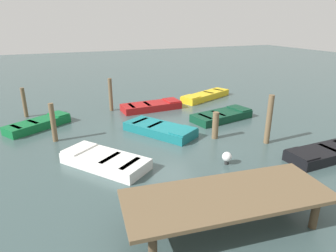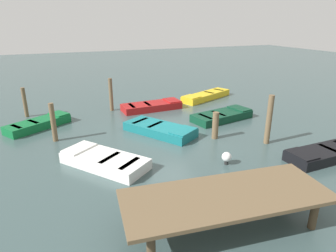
% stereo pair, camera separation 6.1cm
% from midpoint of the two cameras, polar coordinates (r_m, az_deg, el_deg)
% --- Properties ---
extents(ground_plane, '(80.00, 80.00, 0.00)m').
position_cam_midpoint_polar(ground_plane, '(13.99, -0.12, -1.35)').
color(ground_plane, '#384C4C').
extents(dock_segment, '(5.49, 2.57, 0.95)m').
position_cam_midpoint_polar(dock_segment, '(7.77, 11.29, -13.44)').
color(dock_segment, brown).
rests_on(dock_segment, ground_plane).
extents(rowboat_teal, '(2.98, 3.65, 0.46)m').
position_cam_midpoint_polar(rowboat_teal, '(13.85, -1.66, -0.62)').
color(rowboat_teal, '#14666B').
rests_on(rowboat_teal, ground_plane).
extents(rowboat_white, '(3.06, 3.41, 0.46)m').
position_cam_midpoint_polar(rowboat_white, '(11.10, -12.34, -6.52)').
color(rowboat_white, silver).
rests_on(rowboat_white, ground_plane).
extents(rowboat_black, '(3.10, 1.24, 0.46)m').
position_cam_midpoint_polar(rowboat_black, '(12.84, 27.78, -4.74)').
color(rowboat_black, black).
rests_on(rowboat_black, ground_plane).
extents(rowboat_yellow, '(4.15, 2.56, 0.46)m').
position_cam_midpoint_polar(rowboat_yellow, '(20.19, 7.16, 5.83)').
color(rowboat_yellow, gold).
rests_on(rowboat_yellow, ground_plane).
extents(rowboat_green, '(3.20, 2.55, 0.46)m').
position_cam_midpoint_polar(rowboat_green, '(15.92, -23.91, 0.39)').
color(rowboat_green, '#0F602D').
rests_on(rowboat_green, ground_plane).
extents(rowboat_red, '(3.54, 1.41, 0.46)m').
position_cam_midpoint_polar(rowboat_red, '(17.62, -3.28, 3.87)').
color(rowboat_red, maroon).
rests_on(rowboat_red, ground_plane).
extents(rowboat_dark_green, '(3.52, 1.93, 0.46)m').
position_cam_midpoint_polar(rowboat_dark_green, '(16.07, 10.31, 1.99)').
color(rowboat_dark_green, '#0C3823').
rests_on(rowboat_dark_green, ground_plane).
extents(mooring_piling_near_right, '(0.28, 0.28, 1.23)m').
position_cam_midpoint_polar(mooring_piling_near_right, '(13.33, 9.03, 0.12)').
color(mooring_piling_near_right, brown).
rests_on(mooring_piling_near_right, ground_plane).
extents(mooring_piling_center, '(0.21, 0.21, 1.63)m').
position_cam_midpoint_polar(mooring_piling_center, '(17.91, -26.15, 4.10)').
color(mooring_piling_center, brown).
rests_on(mooring_piling_center, ground_plane).
extents(mooring_piling_near_left, '(0.22, 0.22, 1.73)m').
position_cam_midpoint_polar(mooring_piling_near_left, '(13.71, -21.46, 0.61)').
color(mooring_piling_near_left, brown).
rests_on(mooring_piling_near_left, ground_plane).
extents(mooring_piling_far_left, '(0.24, 0.24, 2.15)m').
position_cam_midpoint_polar(mooring_piling_far_left, '(13.20, 18.84, 1.18)').
color(mooring_piling_far_left, brown).
rests_on(mooring_piling_far_left, ground_plane).
extents(mooring_piling_far_right, '(0.22, 0.22, 1.92)m').
position_cam_midpoint_polar(mooring_piling_far_right, '(17.55, -11.15, 5.97)').
color(mooring_piling_far_right, brown).
rests_on(mooring_piling_far_right, ground_plane).
extents(marker_buoy, '(0.36, 0.36, 0.48)m').
position_cam_midpoint_polar(marker_buoy, '(11.15, 11.19, -5.92)').
color(marker_buoy, '#262626').
rests_on(marker_buoy, ground_plane).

